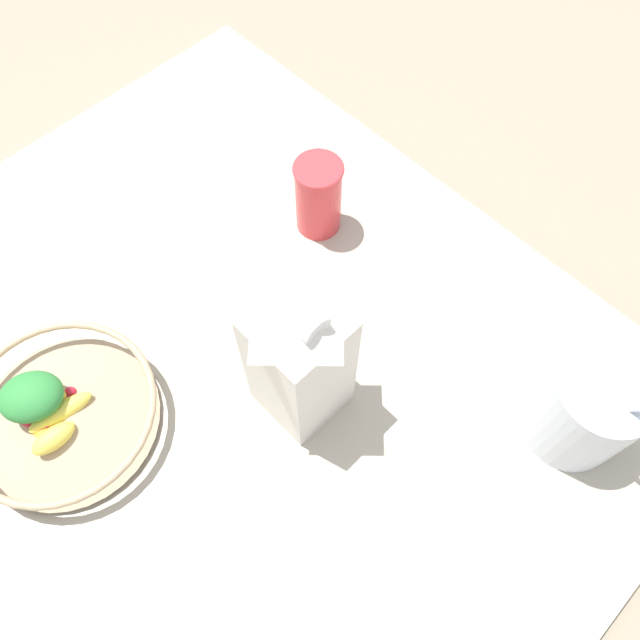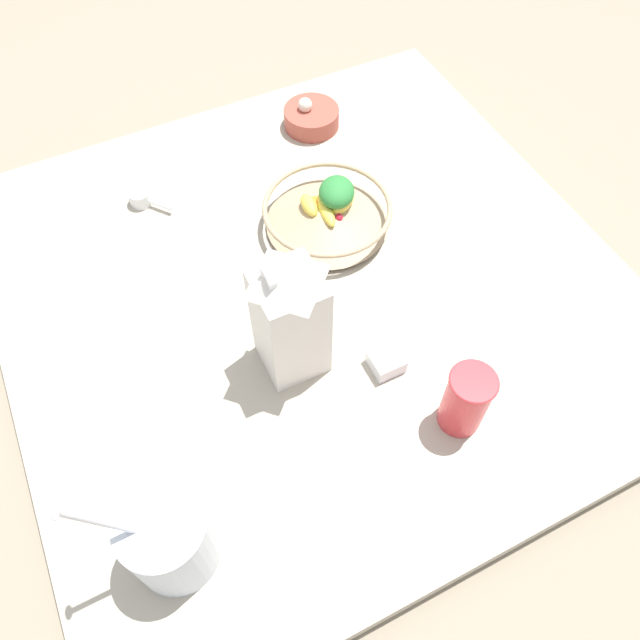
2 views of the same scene
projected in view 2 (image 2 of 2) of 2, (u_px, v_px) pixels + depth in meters
name	position (u px, v px, depth m)	size (l,w,h in m)	color
ground_plane	(313.00, 298.00, 1.16)	(6.00, 6.00, 0.00)	gray
countertop	(313.00, 291.00, 1.14)	(1.07, 1.07, 0.05)	#B2A893
fruit_bowl	(328.00, 212.00, 1.17)	(0.24, 0.24, 0.09)	tan
milk_carton	(289.00, 314.00, 0.92)	(0.10, 0.10, 0.26)	silver
yogurt_tub	(168.00, 538.00, 0.80)	(0.12, 0.14, 0.26)	silver
drinking_cup	(466.00, 399.00, 0.92)	(0.07, 0.07, 0.13)	#DB383D
spice_jar	(386.00, 362.00, 1.01)	(0.05, 0.05, 0.03)	silver
measuring_scoop	(141.00, 198.00, 1.22)	(0.08, 0.07, 0.03)	white
garlic_bowl	(311.00, 117.00, 1.34)	(0.12, 0.12, 0.07)	#B24C3D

